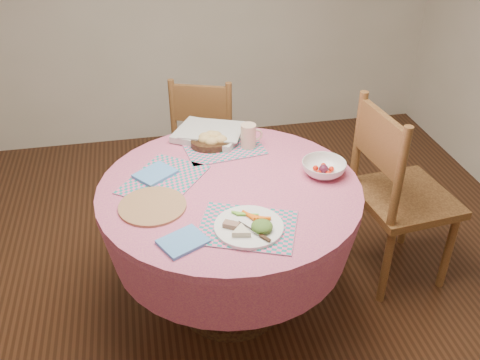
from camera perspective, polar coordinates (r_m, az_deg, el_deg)
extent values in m
plane|color=#331C0F|center=(2.97, -0.97, -12.86)|extent=(4.00, 4.00, 0.00)
cylinder|color=#D16179|center=(2.51, -1.12, -1.08)|extent=(1.24, 1.24, 0.04)
cone|color=#D16179|center=(2.60, -1.08, -4.20)|extent=(1.24, 1.24, 0.30)
cylinder|color=black|center=(2.82, -1.01, -9.73)|extent=(0.14, 0.14, 0.44)
cylinder|color=black|center=(2.95, -0.97, -12.45)|extent=(0.56, 0.56, 0.06)
cube|color=brown|center=(2.99, 17.19, -1.84)|extent=(0.52, 0.54, 0.04)
cylinder|color=brown|center=(3.11, 21.34, -6.99)|extent=(0.05, 0.05, 0.50)
cylinder|color=brown|center=(3.36, 17.42, -2.95)|extent=(0.05, 0.05, 0.50)
cylinder|color=brown|center=(2.92, 15.35, -8.67)|extent=(0.05, 0.05, 0.50)
cylinder|color=brown|center=(3.18, 11.71, -4.22)|extent=(0.05, 0.05, 0.50)
cylinder|color=brown|center=(2.60, 16.59, 0.02)|extent=(0.05, 0.05, 0.56)
cylinder|color=brown|center=(2.89, 12.47, 4.11)|extent=(0.05, 0.05, 0.56)
cube|color=brown|center=(2.69, 14.74, 4.22)|extent=(0.08, 0.40, 0.27)
cube|color=brown|center=(3.57, -3.45, 4.39)|extent=(0.53, 0.52, 0.04)
cylinder|color=brown|center=(3.79, -0.31, 2.51)|extent=(0.05, 0.05, 0.43)
cylinder|color=brown|center=(3.85, -5.44, 2.85)|extent=(0.05, 0.05, 0.43)
cylinder|color=brown|center=(3.52, -1.06, -0.16)|extent=(0.05, 0.05, 0.43)
cylinder|color=brown|center=(3.58, -6.56, 0.25)|extent=(0.05, 0.05, 0.43)
cylinder|color=brown|center=(3.27, -1.19, 6.42)|extent=(0.05, 0.05, 0.48)
cylinder|color=brown|center=(3.34, -7.13, 6.73)|extent=(0.05, 0.05, 0.48)
cube|color=brown|center=(3.26, -4.25, 8.11)|extent=(0.34, 0.14, 0.23)
cube|color=#16807C|center=(2.24, 0.79, -5.08)|extent=(0.48, 0.43, 0.01)
cube|color=#16807C|center=(2.57, -8.15, 0.05)|extent=(0.48, 0.50, 0.01)
cube|color=#16807C|center=(2.82, -1.81, 3.57)|extent=(0.44, 0.35, 0.01)
cylinder|color=brown|center=(2.39, -9.32, -2.77)|extent=(0.30, 0.30, 0.01)
cube|color=#518DD2|center=(2.17, -6.09, -6.56)|extent=(0.22, 0.21, 0.01)
cube|color=#518DD2|center=(2.60, -9.03, 0.66)|extent=(0.23, 0.22, 0.01)
cylinder|color=white|center=(2.22, 0.94, -5.00)|extent=(0.29, 0.29, 0.01)
ellipsoid|color=#2B501B|center=(2.21, 2.53, -4.45)|extent=(0.12, 0.12, 0.04)
cylinder|color=beige|center=(2.16, 1.05, -5.66)|extent=(0.11, 0.11, 0.02)
cube|color=#865D4D|center=(2.18, -0.54, -5.38)|extent=(0.07, 0.06, 0.02)
cube|color=silver|center=(2.20, 1.62, -5.18)|extent=(0.09, 0.13, 0.00)
cylinder|color=black|center=(2.82, -2.94, 4.01)|extent=(0.23, 0.23, 0.03)
ellipsoid|color=#E6C875|center=(2.80, -3.78, 4.57)|extent=(0.07, 0.06, 0.05)
ellipsoid|color=#E6C875|center=(2.83, -2.66, 4.97)|extent=(0.07, 0.06, 0.05)
ellipsoid|color=#E6C875|center=(2.79, -2.08, 4.54)|extent=(0.07, 0.06, 0.05)
ellipsoid|color=#E6C875|center=(2.77, -3.07, 4.34)|extent=(0.07, 0.06, 0.05)
ellipsoid|color=#E6C875|center=(2.84, -3.09, 5.02)|extent=(0.07, 0.06, 0.05)
ellipsoid|color=#E6C875|center=(2.82, -3.75, 4.81)|extent=(0.07, 0.06, 0.05)
cylinder|color=#D1AC8F|center=(2.78, 0.89, 4.75)|extent=(0.08, 0.08, 0.13)
torus|color=#D1AC8F|center=(2.79, 1.76, 4.83)|extent=(0.07, 0.01, 0.07)
imported|color=white|center=(2.60, 8.92, 1.26)|extent=(0.23, 0.23, 0.07)
sphere|color=red|center=(2.62, 9.73, 1.16)|extent=(0.03, 0.03, 0.03)
sphere|color=red|center=(2.64, 8.89, 1.52)|extent=(0.03, 0.03, 0.03)
sphere|color=red|center=(2.62, 8.07, 1.26)|extent=(0.03, 0.03, 0.03)
sphere|color=red|center=(2.58, 8.39, 0.73)|extent=(0.03, 0.03, 0.03)
sphere|color=red|center=(2.58, 9.43, 0.66)|extent=(0.03, 0.03, 0.03)
sphere|color=#451328|center=(2.61, 8.91, 1.13)|extent=(0.05, 0.05, 0.05)
cube|color=silver|center=(2.91, -3.39, 4.95)|extent=(0.43, 0.41, 0.03)
cube|color=silver|center=(2.90, -3.01, 5.37)|extent=(0.39, 0.35, 0.01)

